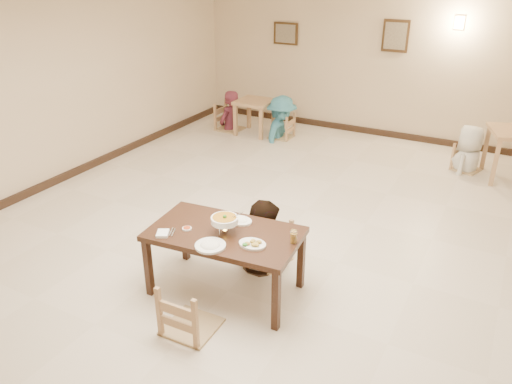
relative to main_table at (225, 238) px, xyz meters
The scene contains 26 objects.
floor 1.28m from the main_table, 88.57° to the left, with size 10.00×10.00×0.00m, color beige.
wall_back 6.16m from the main_table, 89.74° to the left, with size 10.00×10.00×0.00m, color beige.
wall_left 4.21m from the main_table, 164.55° to the left, with size 10.00×10.00×0.00m, color beige.
baseboard_back 6.10m from the main_table, 89.74° to the left, with size 8.00×0.06×0.12m, color black.
baseboard_left 4.14m from the main_table, 164.43° to the left, with size 0.06×10.00×0.12m, color black.
picture_a 6.55m from the main_table, 109.74° to the left, with size 0.55×0.04×0.45m.
picture_b 6.20m from the main_table, 88.79° to the left, with size 0.50×0.04×0.60m.
wall_sconce 6.39m from the main_table, 78.55° to the left, with size 0.16×0.05×0.22m, color #FFD88C.
main_table is the anchor object (origin of this frame).
chair_far 0.77m from the main_table, 80.61° to the left, with size 0.47×0.47×1.01m.
chair_near 0.72m from the main_table, 87.89° to the right, with size 0.49×0.49×1.05m.
main_diner 0.70m from the main_table, 82.48° to the left, with size 0.81×0.63×1.66m, color gray.
curry_warmer 0.23m from the main_table, 50.44° to the right, with size 0.32×0.28×0.26m.
rice_plate_far 0.28m from the main_table, 84.01° to the left, with size 0.29×0.29×0.07m.
rice_plate_near 0.34m from the main_table, 84.02° to the right, with size 0.31×0.31×0.07m.
fried_plate 0.41m from the main_table, 15.39° to the right, with size 0.28×0.28×0.06m.
chili_dish 0.41m from the main_table, 158.45° to the right, with size 0.10×0.10×0.02m.
napkin_cutlery 0.64m from the main_table, 145.91° to the right, with size 0.21×0.25×0.03m.
drink_glass 0.76m from the main_table, 10.61° to the left, with size 0.07×0.07×0.14m.
bg_table_left 5.46m from the main_table, 115.08° to the left, with size 0.72×0.72×0.71m.
bg_chair_ll 5.72m from the main_table, 120.58° to the left, with size 0.51×0.51×1.08m.
bg_chair_lr 5.27m from the main_table, 109.06° to the left, with size 0.45×0.45×0.95m.
bg_chair_rl 5.28m from the main_table, 69.34° to the left, with size 0.42×0.42×0.89m.
bg_diner_a 5.72m from the main_table, 120.58° to the left, with size 0.61×0.40×1.68m, color #571F2E.
bg_diner_b 5.27m from the main_table, 109.06° to the left, with size 1.11×0.64×1.72m, color teal.
bg_diner_c 5.28m from the main_table, 69.34° to the left, with size 0.78×0.51×1.59m, color silver.
Camera 1 is at (2.42, -4.95, 3.34)m, focal length 35.00 mm.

